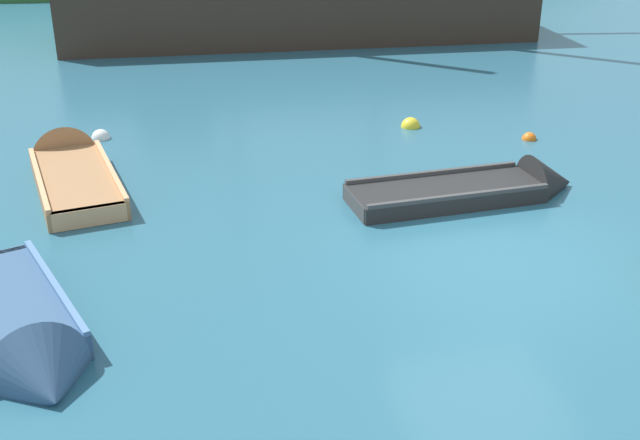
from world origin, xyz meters
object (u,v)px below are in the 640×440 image
at_px(rowboat_near_dock, 484,192).
at_px(buoy_white, 101,138).
at_px(buoy_yellow, 410,127).
at_px(sailing_ship, 294,13).
at_px(buoy_orange, 529,139).
at_px(rowboat_outer_right, 22,337).
at_px(rowboat_portside, 71,173).

xyz_separation_m(rowboat_near_dock, buoy_white, (-6.17, 4.54, -0.08)).
bearing_deg(buoy_white, buoy_yellow, -6.84).
bearing_deg(sailing_ship, buoy_orange, -73.08).
distance_m(sailing_ship, rowboat_outer_right, 17.32).
bearing_deg(rowboat_outer_right, rowboat_near_dock, 93.76).
height_order(rowboat_near_dock, buoy_orange, rowboat_near_dock).
relative_size(rowboat_portside, buoy_white, 10.52).
xyz_separation_m(rowboat_portside, buoy_yellow, (6.71, 1.32, -0.09)).
height_order(buoy_orange, buoy_white, buoy_white).
height_order(rowboat_near_dock, buoy_yellow, rowboat_near_dock).
relative_size(sailing_ship, rowboat_portside, 4.29).
bearing_deg(rowboat_outer_right, buoy_white, 155.49).
distance_m(buoy_orange, buoy_white, 8.50).
relative_size(rowboat_outer_right, buoy_orange, 12.60).
bearing_deg(buoy_white, sailing_ship, 56.30).
distance_m(rowboat_outer_right, buoy_orange, 10.49).
relative_size(sailing_ship, buoy_white, 45.12).
xyz_separation_m(sailing_ship, rowboat_near_dock, (0.39, -13.20, -0.65)).
xyz_separation_m(rowboat_outer_right, buoy_white, (0.82, 7.35, -0.09)).
bearing_deg(rowboat_outer_right, buoy_yellow, 114.94).
xyz_separation_m(rowboat_outer_right, buoy_yellow, (7.05, 6.60, -0.09)).
height_order(rowboat_portside, buoy_orange, rowboat_portside).
height_order(rowboat_outer_right, buoy_yellow, rowboat_outer_right).
xyz_separation_m(rowboat_near_dock, rowboat_portside, (-6.64, 2.47, 0.02)).
bearing_deg(rowboat_portside, buoy_yellow, -88.21).
bearing_deg(buoy_yellow, buoy_orange, -33.25).
distance_m(rowboat_near_dock, buoy_orange, 3.23).
distance_m(rowboat_outer_right, rowboat_portside, 5.29).
relative_size(buoy_orange, buoy_yellow, 0.72).
height_order(buoy_orange, buoy_yellow, buoy_yellow).
bearing_deg(rowboat_portside, buoy_white, -22.27).
distance_m(sailing_ship, buoy_white, 10.44).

